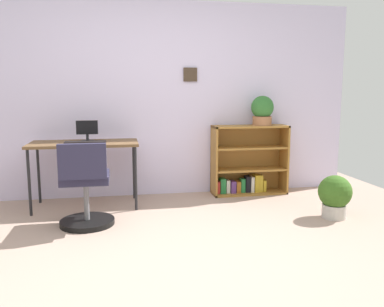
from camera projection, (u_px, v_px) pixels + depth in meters
name	position (u px, v px, depth m)	size (l,w,h in m)	color
ground_plane	(167.00, 265.00, 2.94)	(6.24, 6.24, 0.00)	tan
wall_back	(145.00, 100.00, 4.85)	(5.20, 0.12, 2.36)	silver
desk	(84.00, 147.00, 4.36)	(1.17, 0.58, 0.73)	brown
monitor	(87.00, 131.00, 4.42)	(0.24, 0.14, 0.23)	#262628
keyboard	(85.00, 142.00, 4.29)	(0.44, 0.14, 0.02)	black
office_chair	(86.00, 190.00, 3.73)	(0.52, 0.55, 0.82)	black
bookshelf_low	(247.00, 163.00, 5.01)	(0.94, 0.30, 0.86)	#9E6C2D
potted_plant_on_shelf	(262.00, 110.00, 4.88)	(0.28, 0.28, 0.36)	#9E6642
potted_plant_floor	(335.00, 195.00, 4.02)	(0.34, 0.34, 0.44)	#B7B2A8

